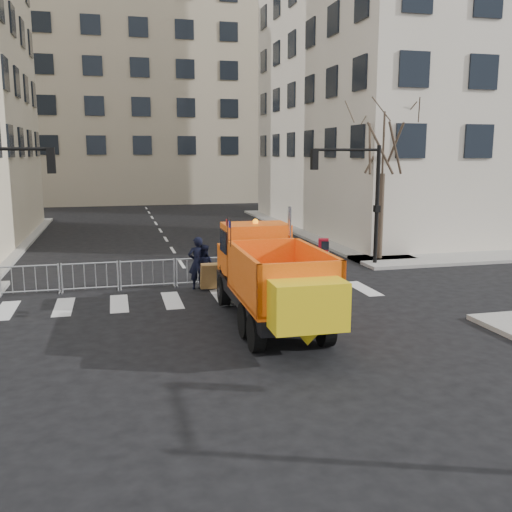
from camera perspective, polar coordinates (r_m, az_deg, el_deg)
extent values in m
plane|color=black|center=(15.08, -2.02, -9.35)|extent=(120.00, 120.00, 0.00)
cube|color=gray|center=(23.13, -6.43, -2.25)|extent=(64.00, 5.00, 0.15)
cube|color=tan|center=(66.33, -11.90, 16.05)|extent=(30.00, 18.00, 24.00)
cylinder|color=black|center=(26.15, 12.00, 4.86)|extent=(0.18, 0.18, 5.40)
cube|color=black|center=(17.08, 1.27, -4.00)|extent=(2.14, 6.48, 0.40)
cylinder|color=black|center=(19.18, -3.23, -3.52)|extent=(0.32, 0.99, 0.99)
cylinder|color=black|center=(19.59, 2.20, -3.22)|extent=(0.32, 0.99, 0.99)
cylinder|color=black|center=(15.87, -0.98, -6.46)|extent=(0.32, 0.99, 0.99)
cylinder|color=black|center=(16.36, 5.51, -5.99)|extent=(0.32, 0.99, 0.99)
cylinder|color=black|center=(14.78, 0.01, -7.72)|extent=(0.32, 0.99, 0.99)
cylinder|color=black|center=(15.31, 6.93, -7.16)|extent=(0.32, 0.99, 0.99)
cube|color=#F6590D|center=(19.67, -0.84, -0.22)|extent=(1.90, 1.46, 0.90)
cube|color=#F6590D|center=(18.46, -0.06, 0.78)|extent=(2.08, 1.46, 1.61)
cylinder|color=silver|center=(18.01, 3.36, 1.54)|extent=(0.13, 0.13, 2.15)
cube|color=#F6590D|center=(15.69, 2.44, -1.76)|extent=(2.29, 3.97, 1.48)
cube|color=yellow|center=(13.50, 5.25, -4.96)|extent=(1.80, 0.92, 1.17)
cube|color=brown|center=(21.31, -1.73, -1.87)|extent=(2.88, 0.55, 1.01)
imported|color=black|center=(21.49, -5.84, -0.68)|extent=(0.75, 0.52, 2.00)
imported|color=black|center=(21.55, -5.26, -1.06)|extent=(1.03, 0.97, 1.69)
imported|color=black|center=(19.85, -3.05, -1.81)|extent=(0.99, 1.13, 1.83)
cube|color=maroon|center=(25.95, 6.75, 0.52)|extent=(0.57, 0.54, 1.10)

